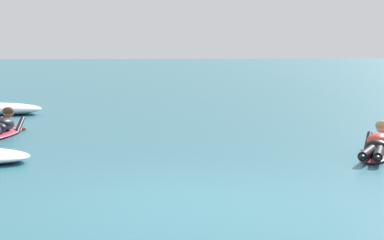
# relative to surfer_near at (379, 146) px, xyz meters

# --- Properties ---
(ground_plane) EXTENTS (120.00, 120.00, 0.00)m
(ground_plane) POSITION_rel_surfer_near_xyz_m (-3.19, 6.73, -0.14)
(ground_plane) COLOR #2D6B7A
(surfer_near) EXTENTS (1.45, 2.51, 0.53)m
(surfer_near) POSITION_rel_surfer_near_xyz_m (0.00, 0.00, 0.00)
(surfer_near) COLOR #E54C66
(surfer_near) RESTS_ON ground
(surfer_far) EXTENTS (0.79, 2.62, 0.54)m
(surfer_far) POSITION_rel_surfer_near_xyz_m (-6.24, 3.05, 0.00)
(surfer_far) COLOR #E54C66
(surfer_far) RESTS_ON ground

